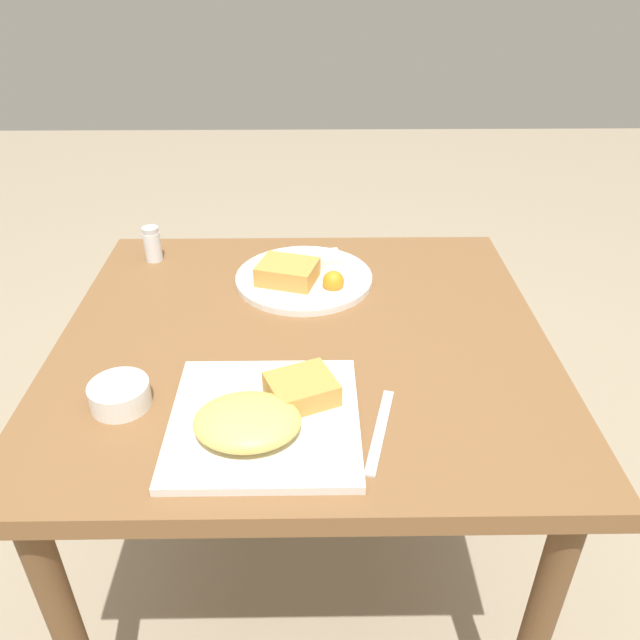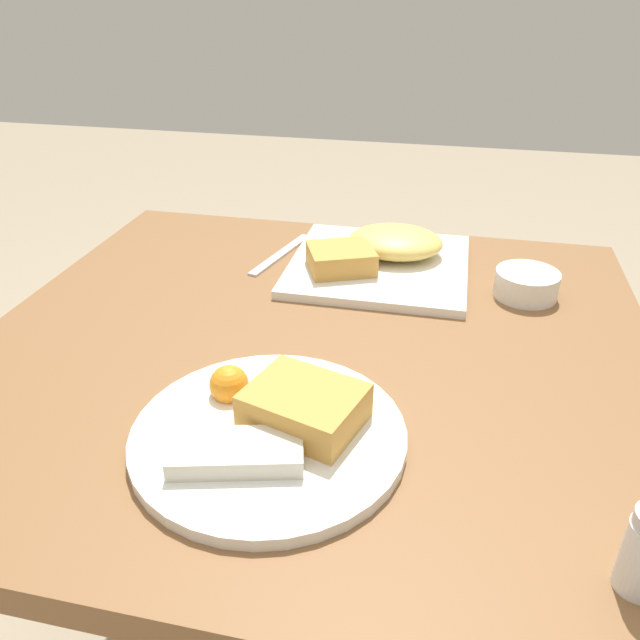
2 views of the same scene
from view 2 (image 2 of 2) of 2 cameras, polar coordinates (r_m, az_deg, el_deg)
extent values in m
cube|color=brown|center=(0.83, -0.67, -2.98)|extent=(0.89, 0.84, 0.04)
cylinder|color=brown|center=(1.34, 19.59, -9.53)|extent=(0.05, 0.05, 0.68)
cylinder|color=brown|center=(1.43, -12.49, -5.62)|extent=(0.05, 0.05, 0.68)
cube|color=white|center=(1.02, 5.41, 5.01)|extent=(0.28, 0.28, 0.01)
ellipsoid|color=#EAC660|center=(1.04, 6.91, 7.13)|extent=(0.16, 0.13, 0.04)
cube|color=gold|center=(0.98, 1.87, 5.64)|extent=(0.12, 0.12, 0.04)
cylinder|color=white|center=(0.66, -4.31, -10.51)|extent=(0.29, 0.29, 0.01)
cube|color=gold|center=(0.65, -1.44, -7.88)|extent=(0.14, 0.12, 0.04)
cube|color=beige|center=(0.62, -7.64, -11.90)|extent=(0.14, 0.09, 0.02)
sphere|color=orange|center=(0.70, -8.31, -5.86)|extent=(0.04, 0.04, 0.04)
cylinder|color=white|center=(0.98, 18.35, 3.14)|extent=(0.09, 0.09, 0.04)
cylinder|color=#D1B775|center=(0.97, 18.51, 4.08)|extent=(0.08, 0.08, 0.00)
cylinder|color=white|center=(0.59, 27.23, -19.65)|extent=(0.03, 0.03, 0.04)
cube|color=silver|center=(1.08, -3.60, 6.03)|extent=(0.06, 0.18, 0.00)
camera|label=1|loc=(1.66, 7.62, 36.46)|focal=35.00mm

